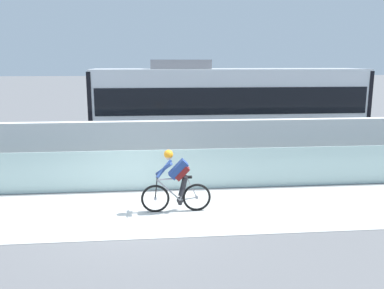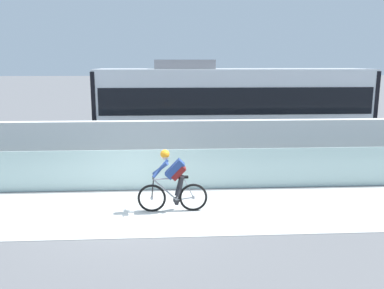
% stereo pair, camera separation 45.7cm
% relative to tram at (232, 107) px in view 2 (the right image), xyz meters
% --- Properties ---
extents(ground_plane, '(200.00, 200.00, 0.00)m').
position_rel_tram_xyz_m(ground_plane, '(-3.46, -6.85, -1.89)').
color(ground_plane, slate).
extents(bike_path_deck, '(32.00, 3.20, 0.01)m').
position_rel_tram_xyz_m(bike_path_deck, '(-3.46, -6.85, -1.89)').
color(bike_path_deck, beige).
rests_on(bike_path_deck, ground).
extents(glass_parapet, '(32.00, 0.05, 1.21)m').
position_rel_tram_xyz_m(glass_parapet, '(-3.46, -5.00, -1.29)').
color(glass_parapet, silver).
rests_on(glass_parapet, ground).
extents(concrete_barrier_wall, '(32.00, 0.36, 1.81)m').
position_rel_tram_xyz_m(concrete_barrier_wall, '(-3.46, -3.20, -0.99)').
color(concrete_barrier_wall, silver).
rests_on(concrete_barrier_wall, ground).
extents(tram_rail_near, '(32.00, 0.08, 0.01)m').
position_rel_tram_xyz_m(tram_rail_near, '(-3.46, -0.72, -1.89)').
color(tram_rail_near, '#595654').
rests_on(tram_rail_near, ground).
extents(tram_rail_far, '(32.00, 0.08, 0.01)m').
position_rel_tram_xyz_m(tram_rail_far, '(-3.46, 0.72, -1.89)').
color(tram_rail_far, '#595654').
rests_on(tram_rail_far, ground).
extents(tram, '(11.06, 2.54, 3.81)m').
position_rel_tram_xyz_m(tram, '(0.00, 0.00, 0.00)').
color(tram, silver).
rests_on(tram, ground).
extents(cyclist_on_bike, '(1.77, 0.58, 1.61)m').
position_rel_tram_xyz_m(cyclist_on_bike, '(-2.55, -6.85, -1.11)').
color(cyclist_on_bike, black).
rests_on(cyclist_on_bike, ground).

